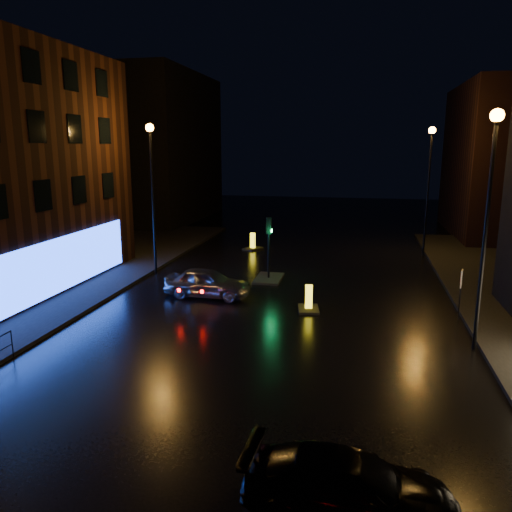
% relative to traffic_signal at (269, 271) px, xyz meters
% --- Properties ---
extents(ground, '(120.00, 120.00, 0.00)m').
position_rel_traffic_signal_xyz_m(ground, '(1.20, -14.00, -0.50)').
color(ground, black).
rests_on(ground, ground).
extents(building_far_left, '(8.00, 16.00, 14.00)m').
position_rel_traffic_signal_xyz_m(building_far_left, '(-14.80, 21.00, 6.50)').
color(building_far_left, black).
rests_on(building_far_left, ground).
extents(building_far_right, '(8.00, 14.00, 12.00)m').
position_rel_traffic_signal_xyz_m(building_far_right, '(16.20, 18.00, 5.50)').
color(building_far_right, black).
rests_on(building_far_right, ground).
extents(street_lamp_lfar, '(0.44, 0.44, 8.37)m').
position_rel_traffic_signal_xyz_m(street_lamp_lfar, '(-6.60, -0.00, 5.06)').
color(street_lamp_lfar, black).
rests_on(street_lamp_lfar, ground).
extents(street_lamp_rnear, '(0.44, 0.44, 8.37)m').
position_rel_traffic_signal_xyz_m(street_lamp_rnear, '(9.00, -8.00, 5.06)').
color(street_lamp_rnear, black).
rests_on(street_lamp_rnear, ground).
extents(street_lamp_rfar, '(0.44, 0.44, 8.37)m').
position_rel_traffic_signal_xyz_m(street_lamp_rfar, '(9.00, 8.00, 5.06)').
color(street_lamp_rfar, black).
rests_on(street_lamp_rfar, ground).
extents(traffic_signal, '(1.40, 2.40, 3.45)m').
position_rel_traffic_signal_xyz_m(traffic_signal, '(0.00, 0.00, 0.00)').
color(traffic_signal, black).
rests_on(traffic_signal, ground).
extents(silver_hatchback, '(4.18, 1.82, 1.40)m').
position_rel_traffic_signal_xyz_m(silver_hatchback, '(-2.33, -3.75, 0.20)').
color(silver_hatchback, '#999BA1').
rests_on(silver_hatchback, ground).
extents(dark_sedan, '(4.33, 1.91, 1.24)m').
position_rel_traffic_signal_xyz_m(dark_sedan, '(4.80, -17.25, 0.12)').
color(dark_sedan, black).
rests_on(dark_sedan, ground).
extents(bollard_near, '(1.10, 1.47, 1.17)m').
position_rel_traffic_signal_xyz_m(bollard_near, '(2.70, -4.82, -0.25)').
color(bollard_near, black).
rests_on(bollard_near, ground).
extents(bollard_far, '(1.39, 1.61, 1.19)m').
position_rel_traffic_signal_xyz_m(bollard_far, '(-2.60, 7.83, -0.24)').
color(bollard_far, black).
rests_on(bollard_far, ground).
extents(road_sign_right, '(0.18, 0.52, 2.17)m').
position_rel_traffic_signal_xyz_m(road_sign_right, '(9.00, -4.81, 1.12)').
color(road_sign_right, black).
rests_on(road_sign_right, ground).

